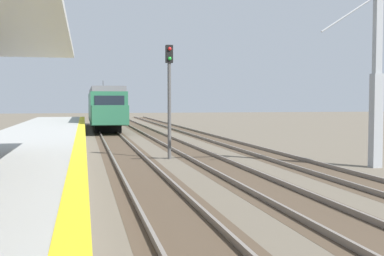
{
  "coord_description": "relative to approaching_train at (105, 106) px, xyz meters",
  "views": [
    {
      "loc": [
        -0.08,
        -0.39,
        2.67
      ],
      "look_at": [
        2.13,
        9.69,
        2.1
      ],
      "focal_mm": 46.18,
      "sensor_mm": 36.0,
      "label": 1
    }
  ],
  "objects": [
    {
      "name": "station_platform",
      "position": [
        -4.4,
        -31.32,
        -1.73
      ],
      "size": [
        5.0,
        80.0,
        0.91
      ],
      "color": "#A8A8A3",
      "rests_on": "ground"
    },
    {
      "name": "track_pair_nearest_platform",
      "position": [
        -0.0,
        -27.32,
        -2.13
      ],
      "size": [
        2.34,
        120.0,
        0.16
      ],
      "color": "#4C3D2D",
      "rests_on": "ground"
    },
    {
      "name": "track_pair_middle",
      "position": [
        3.4,
        -27.32,
        -2.13
      ],
      "size": [
        2.34,
        120.0,
        0.16
      ],
      "color": "#4C3D2D",
      "rests_on": "ground"
    },
    {
      "name": "track_pair_far_side",
      "position": [
        6.8,
        -27.32,
        -2.13
      ],
      "size": [
        2.34,
        120.0,
        0.16
      ],
      "color": "#4C3D2D",
      "rests_on": "ground"
    },
    {
      "name": "approaching_train",
      "position": [
        0.0,
        0.0,
        0.0
      ],
      "size": [
        2.93,
        19.6,
        4.76
      ],
      "color": "#286647",
      "rests_on": "ground"
    },
    {
      "name": "rail_signal_post",
      "position": [
        1.84,
        -25.46,
        1.02
      ],
      "size": [
        0.32,
        0.34,
        5.2
      ],
      "color": "#4C4C4C",
      "rests_on": "ground"
    },
    {
      "name": "catenary_pylon_far_side",
      "position": [
        9.11,
        -30.08,
        1.43
      ],
      "size": [
        5.0,
        0.4,
        7.5
      ],
      "color": "#9EA3A8",
      "rests_on": "ground"
    }
  ]
}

